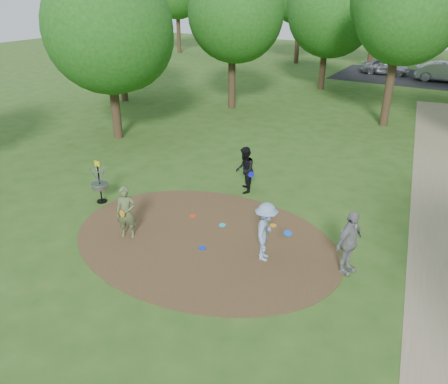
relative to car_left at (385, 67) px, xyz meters
The scene contains 16 objects.
ground 30.36m from the car_left, 87.63° to the right, with size 100.00×100.00×0.00m, color #2D5119.
dirt_clearing 30.36m from the car_left, 87.63° to the right, with size 8.40×8.40×0.02m, color #47301C.
footpath 29.38m from the car_left, 74.69° to the right, with size 2.00×40.00×0.01m, color #8C7A5B.
parking_lot 3.34m from the car_left, ahead, with size 14.00×8.00×0.01m, color black.
player_observer_with_disc 31.35m from the car_left, 91.52° to the right, with size 0.71×0.63×1.65m.
player_throwing_with_disc 30.48m from the car_left, 83.83° to the right, with size 1.25×1.25×1.72m.
player_walking_with_disc 26.73m from the car_left, 88.47° to the right, with size 0.96×1.04×1.73m.
player_waiting_with_disc 30.24m from the car_left, 79.70° to the right, with size 0.75×1.14×1.80m.
disc_ground_cyan 29.37m from the car_left, 87.43° to the right, with size 0.22×0.22×0.02m, color #18BEC6.
disc_ground_blue 30.83m from the car_left, 87.21° to the right, with size 0.22×0.22×0.02m, color #0D2CDE.
disc_ground_red 29.33m from the car_left, 89.66° to the right, with size 0.22×0.22×0.02m, color red.
car_left is the anchor object (origin of this frame).
car_right 4.84m from the car_left, ahead, with size 1.57×4.50×1.48m, color #94979B.
disc_ground_orange 28.67m from the car_left, 84.55° to the right, with size 0.22×0.22×0.02m, color orange.
disc_golf_basket 30.20m from the car_left, 96.16° to the right, with size 0.63×0.63×1.54m.
tree_ring 20.68m from the car_left, 82.70° to the right, with size 37.12×45.93×9.57m.
Camera 1 is at (6.26, -9.41, 6.97)m, focal length 35.00 mm.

